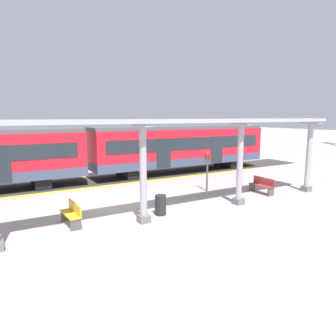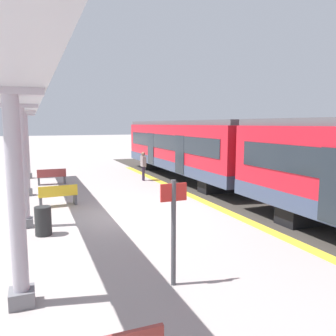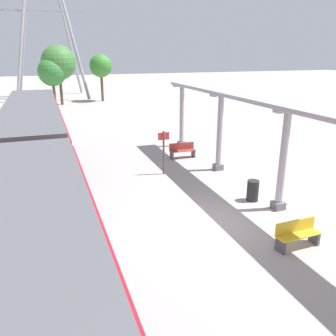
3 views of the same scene
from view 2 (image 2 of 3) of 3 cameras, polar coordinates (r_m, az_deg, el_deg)
ground_plane at (r=12.43m, az=-7.02°, el=-7.95°), size 176.00×176.00×0.00m
tactile_edge_strip at (r=13.78m, az=7.79°, el=-6.40°), size 0.42×26.22×0.01m
trackbed at (r=14.74m, az=13.93°, el=-5.63°), size 3.20×38.22×0.01m
train_near_carriage at (r=20.34m, az=2.69°, el=3.38°), size 2.65×13.96×3.48m
canopy_pillar_nearest at (r=21.95m, az=-22.91°, el=3.49°), size 1.10×0.44×3.91m
canopy_pillar_second at (r=16.64m, az=-23.11°, el=2.37°), size 1.10×0.44×3.91m
canopy_pillar_third at (r=11.49m, az=-23.49°, el=0.30°), size 1.10×0.44×3.91m
canopy_pillar_fourth at (r=6.50m, az=-24.43°, el=-4.91°), size 1.10×0.44×3.91m
canopy_beam at (r=11.58m, az=-24.00°, el=10.30°), size 1.20×21.50×0.16m
bench_near_end at (r=19.41m, az=-19.17°, el=-1.36°), size 1.51×0.48×0.86m
bench_mid_platform at (r=14.24m, az=-18.18°, el=-4.44°), size 1.52×0.51×0.86m
trash_bin at (r=10.76m, az=-20.47°, el=-8.43°), size 0.48×0.48×0.87m
platform_info_sign at (r=6.85m, az=0.95°, el=-9.25°), size 0.56×0.10×2.20m
passenger_waiting_near_edge at (r=19.54m, az=-4.23°, el=0.89°), size 0.22×0.49×1.68m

